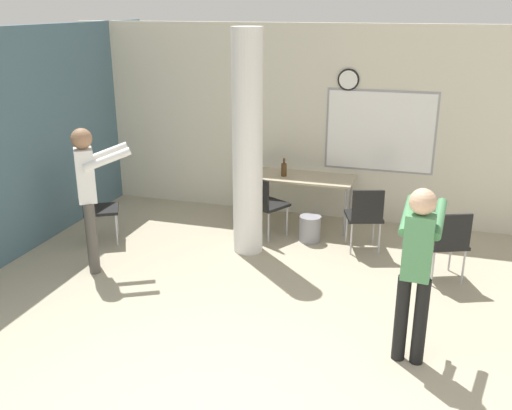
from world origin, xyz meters
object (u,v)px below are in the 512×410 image
(bottle_on_table, at_px, (284,169))
(chair_by_left_wall, at_px, (95,206))
(chair_mid_room, at_px, (447,240))
(person_watching_back, at_px, (89,189))
(folding_table, at_px, (300,180))
(person_playing_side, at_px, (417,263))
(chair_table_right, at_px, (365,214))
(chair_table_left, at_px, (265,202))

(bottle_on_table, relative_size, chair_by_left_wall, 0.29)
(chair_mid_room, relative_size, person_watching_back, 0.50)
(folding_table, xyz_separation_m, chair_mid_room, (2.00, -1.26, -0.17))
(chair_mid_room, bearing_deg, person_playing_side, -100.43)
(person_playing_side, bearing_deg, person_watching_back, 167.61)
(person_playing_side, bearing_deg, folding_table, 119.55)
(bottle_on_table, distance_m, chair_table_right, 1.42)
(bottle_on_table, bearing_deg, folding_table, 12.42)
(bottle_on_table, relative_size, person_playing_side, 0.16)
(person_playing_side, bearing_deg, bottle_on_table, 123.14)
(bottle_on_table, bearing_deg, chair_by_left_wall, -149.01)
(folding_table, bearing_deg, person_playing_side, -60.45)
(chair_table_right, bearing_deg, folding_table, 146.40)
(chair_table_right, bearing_deg, chair_table_left, 176.20)
(folding_table, xyz_separation_m, chair_by_left_wall, (-2.46, -1.39, -0.17))
(person_watching_back, bearing_deg, chair_mid_room, 12.60)
(person_playing_side, bearing_deg, chair_mid_room, 79.57)
(chair_mid_room, xyz_separation_m, chair_by_left_wall, (-4.46, -0.13, 0.00))
(chair_mid_room, bearing_deg, person_watching_back, -167.40)
(folding_table, distance_m, chair_by_left_wall, 2.84)
(chair_mid_room, bearing_deg, bottle_on_table, 151.39)
(chair_by_left_wall, relative_size, person_playing_side, 0.53)
(bottle_on_table, xyz_separation_m, chair_table_right, (1.23, -0.62, -0.32))
(chair_table_right, relative_size, person_watching_back, 0.50)
(chair_table_left, height_order, chair_by_left_wall, same)
(chair_table_right, bearing_deg, chair_by_left_wall, -168.22)
(folding_table, height_order, chair_by_left_wall, chair_by_left_wall)
(chair_table_right, bearing_deg, chair_mid_room, -30.84)
(bottle_on_table, height_order, chair_mid_room, bottle_on_table)
(bottle_on_table, height_order, person_playing_side, person_playing_side)
(bottle_on_table, bearing_deg, chair_table_left, -103.32)
(folding_table, relative_size, bottle_on_table, 5.94)
(chair_by_left_wall, bearing_deg, chair_table_right, 11.78)
(bottle_on_table, bearing_deg, chair_table_right, -26.74)
(folding_table, bearing_deg, chair_by_left_wall, -150.48)
(chair_table_left, distance_m, person_watching_back, 2.35)
(chair_table_right, distance_m, chair_table_left, 1.36)
(bottle_on_table, distance_m, chair_by_left_wall, 2.63)
(bottle_on_table, height_order, chair_table_right, bottle_on_table)
(chair_table_left, xyz_separation_m, chair_mid_room, (2.35, -0.68, 0.00))
(bottle_on_table, distance_m, person_playing_side, 3.50)
(folding_table, relative_size, chair_table_left, 1.75)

